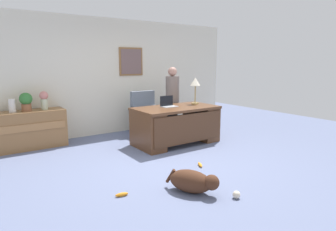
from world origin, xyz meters
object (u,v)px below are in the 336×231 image
Objects in this scene: vase_empty at (12,106)px; dog_toy_ball at (236,195)px; potted_plant at (26,101)px; desk at (177,124)px; desk_lamp at (195,83)px; vase_with_flowers at (44,99)px; dog_lying at (193,181)px; person_standing at (172,100)px; dog_toy_plush at (122,194)px; armchair at (146,115)px; laptop at (168,104)px; dog_toy_bone at (200,165)px; credenza at (30,130)px.

dog_toy_ball is (2.00, -3.86, -0.83)m from vase_empty.
potted_plant reaches higher than dog_toy_ball.
desk is 1.03m from desk_lamp.
dog_lying is at bearing -72.57° from vase_with_flowers.
vase_empty is at bearing 154.13° from desk.
dog_toy_plush is (-2.49, -2.38, -0.79)m from person_standing.
armchair is at bearing 96.76° from desk.
dog_toy_ball is (-1.32, -3.25, -0.76)m from person_standing.
dog_lying is 2.53m from laptop.
vase_empty reaches higher than laptop.
desk is 1.47m from dog_toy_bone.
potted_plant is 3.18m from dog_toy_plush.
credenza is at bearing 171.95° from armchair.
person_standing reaches higher than dog_toy_bone.
person_standing reaches higher than credenza.
vase_with_flowers is 1.86× the size of dog_toy_bone.
armchair reaches higher than dog_toy_bone.
laptop is at bearing 63.02° from dog_lying.
dog_toy_plush is at bearing -74.51° from vase_empty.
desk is 2.64m from dog_toy_ball.
potted_plant is 3.57m from dog_toy_bone.
desk_lamp reaches higher than vase_empty.
vase_empty reaches higher than dog_lying.
dog_toy_bone is at bearing 43.68° from dog_lying.
credenza is 2.50m from armchair.
laptop is at bearing -131.55° from person_standing.
laptop is 2.51m from vase_with_flowers.
vase_with_flowers is at bearing 148.72° from desk.
vase_with_flowers is 2.16× the size of dog_toy_plush.
person_standing reaches higher than desk_lamp.
credenza reaches higher than dog_toy_plush.
vase_with_flowers is 3.39m from dog_toy_bone.
credenza is (-2.60, 1.39, -0.04)m from desk.
desk_lamp is (0.72, -0.01, 0.40)m from laptop.
dog_lying is at bearing 127.96° from dog_toy_ball.
vase_empty is (-0.58, 0.00, -0.08)m from vase_with_flowers.
dog_toy_ball is 0.57× the size of dog_toy_plush.
desk is 4.84× the size of potted_plant.
desk_lamp is 3.44× the size of dog_toy_plush.
desk reaches higher than credenza.
vase_with_flowers is (-2.74, 0.60, 0.15)m from person_standing.
credenza is 1.96× the size of dog_lying.
dog_toy_plush is at bearing 152.41° from dog_lying.
person_standing is 2.29× the size of dog_lying.
armchair is at bearing -9.23° from vase_with_flowers.
potted_plant is 2.11× the size of dog_toy_plush.
armchair reaches higher than dog_lying.
dog_toy_ball is at bearing -108.49° from dog_toy_bone.
vase_empty reaches higher than desk.
dog_toy_bone is at bearing 71.51° from dog_toy_ball.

